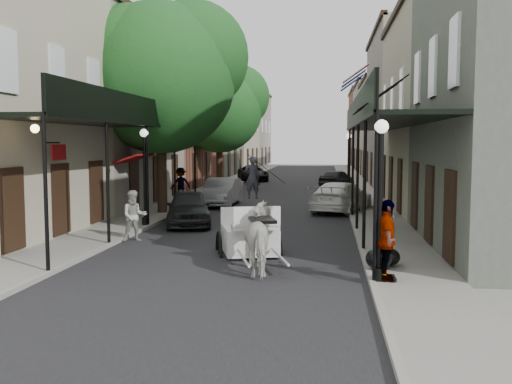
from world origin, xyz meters
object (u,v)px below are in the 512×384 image
(car_right_far, at_px, (337,179))
(horse, at_px, (263,238))
(car_left_mid, at_px, (221,192))
(car_right_near, at_px, (341,197))
(pedestrian_sidewalk_left, at_px, (181,184))
(lamppost_right_near, at_px, (380,198))
(tree_near, at_px, (170,72))
(tree_far, at_px, (225,106))
(lamppost_left, at_px, (145,175))
(pedestrian_walking, at_px, (134,216))
(carriage, at_px, (247,214))
(lamppost_right_far, at_px, (348,164))
(car_left_near, at_px, (188,208))
(car_left_far, at_px, (253,173))
(pedestrian_sidewalk_right, at_px, (387,240))

(car_right_far, bearing_deg, horse, 106.90)
(horse, relative_size, car_left_mid, 0.48)
(car_right_near, bearing_deg, pedestrian_sidewalk_left, -1.28)
(pedestrian_sidewalk_left, bearing_deg, lamppost_right_near, 84.79)
(tree_near, bearing_deg, tree_far, 90.19)
(lamppost_left, height_order, car_left_mid, lamppost_left)
(horse, bearing_deg, tree_far, -93.97)
(pedestrian_walking, distance_m, car_right_near, 11.54)
(lamppost_left, relative_size, carriage, 1.26)
(lamppost_right_far, bearing_deg, horse, -98.43)
(car_right_far, bearing_deg, pedestrian_walking, 95.00)
(lamppost_left, bearing_deg, car_left_near, 29.85)
(carriage, distance_m, car_left_near, 6.09)
(tree_near, relative_size, car_left_near, 2.31)
(lamppost_right_far, relative_size, pedestrian_sidewalk_left, 2.05)
(car_left_far, height_order, car_right_near, car_right_near)
(carriage, xyz_separation_m, car_left_near, (-3.11, 5.22, -0.44))
(lamppost_right_near, bearing_deg, car_left_near, 127.09)
(car_right_far, bearing_deg, car_left_mid, 85.65)
(carriage, distance_m, pedestrian_sidewalk_left, 14.71)
(pedestrian_sidewalk_left, xyz_separation_m, car_right_near, (8.68, -3.11, -0.31))
(tree_near, distance_m, carriage, 11.11)
(tree_far, height_order, pedestrian_walking, tree_far)
(lamppost_right_far, distance_m, car_left_near, 13.07)
(lamppost_right_far, xyz_separation_m, pedestrian_walking, (-7.60, -15.00, -1.19))
(pedestrian_walking, height_order, car_right_far, pedestrian_walking)
(lamppost_left, bearing_deg, tree_near, 91.34)
(tree_near, relative_size, horse, 4.60)
(pedestrian_sidewalk_left, height_order, car_left_mid, pedestrian_sidewalk_left)
(car_right_near, bearing_deg, pedestrian_walking, 70.67)
(pedestrian_walking, bearing_deg, lamppost_right_near, -58.15)
(car_right_far, bearing_deg, lamppost_left, 91.27)
(car_left_near, height_order, car_right_far, car_left_near)
(car_left_mid, distance_m, car_right_far, 14.13)
(tree_far, xyz_separation_m, car_right_far, (7.85, 2.52, -5.16))
(lamppost_right_far, distance_m, pedestrian_sidewalk_right, 20.02)
(lamppost_right_near, xyz_separation_m, lamppost_left, (-8.20, 8.00, 0.00))
(carriage, relative_size, car_left_near, 0.71)
(car_left_near, distance_m, car_left_far, 26.34)
(horse, distance_m, car_left_near, 8.77)
(car_left_mid, height_order, car_left_far, car_left_mid)
(tree_near, relative_size, pedestrian_walking, 5.61)
(lamppost_left, bearing_deg, lamppost_right_near, -44.29)
(car_left_mid, bearing_deg, horse, -73.58)
(horse, xyz_separation_m, car_left_near, (-3.88, 7.86, -0.17))
(lamppost_left, relative_size, car_left_far, 0.77)
(carriage, bearing_deg, pedestrian_sidewalk_right, -60.43)
(tree_far, relative_size, lamppost_left, 2.32)
(pedestrian_walking, height_order, car_left_far, pedestrian_walking)
(lamppost_right_far, bearing_deg, tree_far, 143.49)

